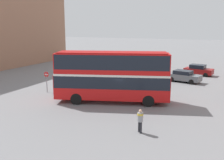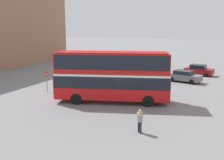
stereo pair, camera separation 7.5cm
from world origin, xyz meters
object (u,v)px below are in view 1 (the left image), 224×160
parked_car_kerb_far (184,76)px  parked_car_kerb_near (198,70)px  double_decker_bus (112,74)px  no_entry_sign (47,79)px  pedestrian_foreground (140,119)px

parked_car_kerb_far → parked_car_kerb_near: bearing=90.9°
double_decker_bus → parked_car_kerb_far: bearing=50.6°
double_decker_bus → parked_car_kerb_far: (4.71, 12.14, -1.99)m
parked_car_kerb_far → no_entry_sign: size_ratio=1.96×
double_decker_bus → parked_car_kerb_far: 13.17m
parked_car_kerb_far → no_entry_sign: 17.27m
parked_car_kerb_near → parked_car_kerb_far: parked_car_kerb_near is taller
double_decker_bus → no_entry_sign: double_decker_bus is taller
double_decker_bus → no_entry_sign: size_ratio=4.76×
parked_car_kerb_near → parked_car_kerb_far: size_ratio=0.95×
double_decker_bus → parked_car_kerb_near: double_decker_bus is taller
parked_car_kerb_far → pedestrian_foreground: bearing=-77.6°
parked_car_kerb_near → double_decker_bus: bearing=-99.6°
double_decker_bus → parked_car_kerb_far: size_ratio=2.43×
double_decker_bus → no_entry_sign: 8.16m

